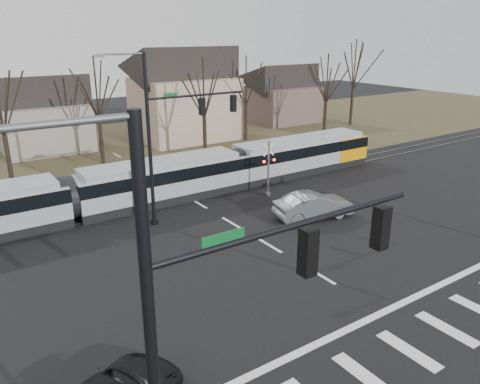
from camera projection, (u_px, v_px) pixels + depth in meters
ground at (351, 294)px, 21.16m from camera, size 140.00×140.00×0.00m
grass_verge at (110, 151)px, 46.21m from camera, size 140.00×28.00×0.01m
crosswalk at (428, 339)px, 18.02m from camera, size 27.00×2.60×0.01m
stop_line at (383, 312)px, 19.75m from camera, size 28.00×0.35×0.01m
lane_dashes at (186, 196)px, 33.69m from camera, size 0.18×30.00×0.01m
rail_pair at (187, 196)px, 33.52m from camera, size 90.00×1.52×0.06m
tram at (160, 179)px, 32.16m from camera, size 38.59×2.87×2.93m
sedan at (313, 206)px, 29.49m from camera, size 3.91×5.76×1.65m
signal_pole_near_left at (229, 333)px, 9.09m from camera, size 9.28×0.44×10.20m
signal_pole_far at (174, 130)px, 27.81m from camera, size 9.28×0.44×10.20m
rail_crossing_signal at (268, 170)px, 33.21m from camera, size 1.08×0.36×4.00m
tree_row at (150, 106)px, 40.94m from camera, size 59.20×7.20×10.00m
house_b at (42, 110)px, 45.40m from camera, size 8.64×7.56×7.65m
house_c at (184, 90)px, 50.05m from camera, size 10.80×8.64×10.10m
house_d at (281, 91)px, 59.97m from camera, size 8.64×7.56×7.65m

